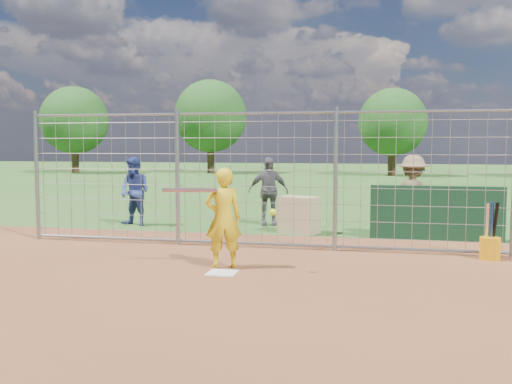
% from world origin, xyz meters
% --- Properties ---
extents(ground, '(100.00, 100.00, 0.00)m').
position_xyz_m(ground, '(0.00, 0.00, 0.00)').
color(ground, '#2D591E').
rests_on(ground, ground).
extents(infield_dirt, '(18.00, 18.00, 0.00)m').
position_xyz_m(infield_dirt, '(0.00, -3.00, 0.01)').
color(infield_dirt, brown).
rests_on(infield_dirt, ground).
extents(home_plate, '(0.43, 0.43, 0.02)m').
position_xyz_m(home_plate, '(0.00, -0.20, 0.01)').
color(home_plate, silver).
rests_on(home_plate, ground).
extents(dugout_wall, '(2.60, 0.20, 1.10)m').
position_xyz_m(dugout_wall, '(3.40, 3.60, 0.55)').
color(dugout_wall, '#11381E').
rests_on(dugout_wall, ground).
extents(batter, '(0.67, 0.57, 1.57)m').
position_xyz_m(batter, '(-0.09, 0.20, 0.79)').
color(batter, gold).
rests_on(batter, ground).
extents(bystander_a, '(0.94, 0.82, 1.63)m').
position_xyz_m(bystander_a, '(-3.40, 4.25, 0.82)').
color(bystander_a, navy).
rests_on(bystander_a, ground).
extents(bystander_b, '(1.02, 0.63, 1.63)m').
position_xyz_m(bystander_b, '(-0.32, 5.01, 0.81)').
color(bystander_b, '#525357').
rests_on(bystander_b, ground).
extents(bystander_c, '(1.23, 0.89, 1.71)m').
position_xyz_m(bystander_c, '(2.96, 3.85, 0.85)').
color(bystander_c, olive).
rests_on(bystander_c, ground).
extents(equipment_bin, '(0.94, 0.80, 0.80)m').
position_xyz_m(equipment_bin, '(0.57, 3.93, 0.40)').
color(equipment_bin, tan).
rests_on(equipment_bin, ground).
extents(equipment_in_play, '(1.78, 0.18, 0.39)m').
position_xyz_m(equipment_in_play, '(-0.25, -0.00, 1.15)').
color(equipment_in_play, silver).
rests_on(equipment_in_play, ground).
extents(bucket_with_bats, '(0.34, 0.38, 0.98)m').
position_xyz_m(bucket_with_bats, '(4.11, 1.76, 0.25)').
color(bucket_with_bats, orange).
rests_on(bucket_with_bats, ground).
extents(backstop_fence, '(9.08, 0.08, 2.60)m').
position_xyz_m(backstop_fence, '(0.00, 2.00, 1.26)').
color(backstop_fence, gray).
rests_on(backstop_fence, ground).
extents(tree_line, '(44.66, 6.72, 6.48)m').
position_xyz_m(tree_line, '(3.13, 28.13, 3.71)').
color(tree_line, '#3F2B19').
rests_on(tree_line, ground).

